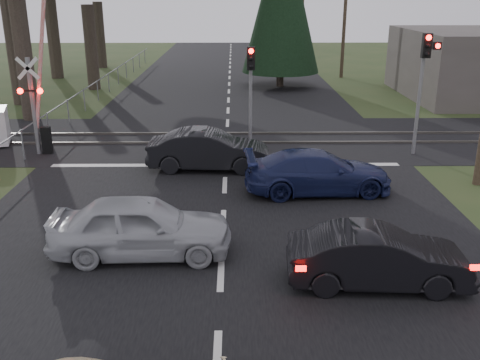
{
  "coord_description": "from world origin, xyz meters",
  "views": [
    {
      "loc": [
        0.31,
        -10.88,
        6.12
      ],
      "look_at": [
        0.47,
        2.82,
        1.3
      ],
      "focal_mm": 40.0,
      "sensor_mm": 36.0,
      "label": 1
    }
  ],
  "objects_px": {
    "dark_hatchback": "(378,258)",
    "blue_sedan": "(318,172)",
    "traffic_signal_right": "(425,71)",
    "silver_car": "(141,227)",
    "utility_pole_far": "(303,5)",
    "dark_car_far": "(209,150)",
    "traffic_signal_center": "(251,80)",
    "crossing_signal": "(39,103)",
    "utility_pole_mid": "(345,13)"
  },
  "relations": [
    {
      "from": "dark_hatchback",
      "to": "silver_car",
      "type": "height_order",
      "value": "silver_car"
    },
    {
      "from": "utility_pole_far",
      "to": "blue_sedan",
      "type": "relative_size",
      "value": 1.92
    },
    {
      "from": "utility_pole_mid",
      "to": "dark_hatchback",
      "type": "xyz_separation_m",
      "value": [
        -5.05,
        -30.49,
        -4.07
      ]
    },
    {
      "from": "utility_pole_far",
      "to": "blue_sedan",
      "type": "bearing_deg",
      "value": -96.31
    },
    {
      "from": "blue_sedan",
      "to": "crossing_signal",
      "type": "bearing_deg",
      "value": 62.62
    },
    {
      "from": "traffic_signal_right",
      "to": "silver_car",
      "type": "xyz_separation_m",
      "value": [
        -9.5,
        -8.47,
        -2.57
      ]
    },
    {
      "from": "utility_pole_mid",
      "to": "dark_car_far",
      "type": "xyz_separation_m",
      "value": [
        -9.1,
        -22.25,
        -4.0
      ]
    },
    {
      "from": "crossing_signal",
      "to": "utility_pole_mid",
      "type": "distance_m",
      "value": 25.78
    },
    {
      "from": "silver_car",
      "to": "blue_sedan",
      "type": "xyz_separation_m",
      "value": [
        4.96,
        4.32,
        -0.07
      ]
    },
    {
      "from": "crossing_signal",
      "to": "blue_sedan",
      "type": "relative_size",
      "value": 1.48
    },
    {
      "from": "utility_pole_far",
      "to": "blue_sedan",
      "type": "xyz_separation_m",
      "value": [
        -5.49,
        -49.67,
        -4.04
      ]
    },
    {
      "from": "silver_car",
      "to": "utility_pole_far",
      "type": "bearing_deg",
      "value": -12.32
    },
    {
      "from": "traffic_signal_right",
      "to": "dark_hatchback",
      "type": "height_order",
      "value": "traffic_signal_right"
    },
    {
      "from": "crossing_signal",
      "to": "utility_pole_mid",
      "type": "relative_size",
      "value": 0.77
    },
    {
      "from": "traffic_signal_right",
      "to": "utility_pole_far",
      "type": "relative_size",
      "value": 0.52
    },
    {
      "from": "silver_car",
      "to": "blue_sedan",
      "type": "relative_size",
      "value": 0.93
    },
    {
      "from": "dark_car_far",
      "to": "silver_car",
      "type": "bearing_deg",
      "value": 171.33
    },
    {
      "from": "traffic_signal_center",
      "to": "blue_sedan",
      "type": "height_order",
      "value": "traffic_signal_center"
    },
    {
      "from": "traffic_signal_center",
      "to": "dark_car_far",
      "type": "distance_m",
      "value": 3.94
    },
    {
      "from": "dark_hatchback",
      "to": "traffic_signal_center",
      "type": "bearing_deg",
      "value": 15.28
    },
    {
      "from": "traffic_signal_center",
      "to": "utility_pole_mid",
      "type": "distance_m",
      "value": 20.82
    },
    {
      "from": "crossing_signal",
      "to": "dark_hatchback",
      "type": "xyz_separation_m",
      "value": [
        10.73,
        -10.27,
        -1.41
      ]
    },
    {
      "from": "crossing_signal",
      "to": "dark_car_far",
      "type": "height_order",
      "value": "crossing_signal"
    },
    {
      "from": "traffic_signal_center",
      "to": "dark_hatchback",
      "type": "height_order",
      "value": "traffic_signal_center"
    },
    {
      "from": "silver_car",
      "to": "utility_pole_mid",
      "type": "bearing_deg",
      "value": -21.19
    },
    {
      "from": "utility_pole_far",
      "to": "silver_car",
      "type": "height_order",
      "value": "utility_pole_far"
    },
    {
      "from": "utility_pole_far",
      "to": "dark_hatchback",
      "type": "bearing_deg",
      "value": -95.2
    },
    {
      "from": "utility_pole_mid",
      "to": "dark_car_far",
      "type": "distance_m",
      "value": 24.37
    },
    {
      "from": "traffic_signal_right",
      "to": "utility_pole_mid",
      "type": "xyz_separation_m",
      "value": [
        0.95,
        20.53,
        1.41
      ]
    },
    {
      "from": "utility_pole_far",
      "to": "dark_car_far",
      "type": "distance_m",
      "value": 48.29
    },
    {
      "from": "dark_hatchback",
      "to": "silver_car",
      "type": "distance_m",
      "value": 5.61
    },
    {
      "from": "dark_hatchback",
      "to": "dark_car_far",
      "type": "xyz_separation_m",
      "value": [
        -4.05,
        8.24,
        0.07
      ]
    },
    {
      "from": "crossing_signal",
      "to": "traffic_signal_right",
      "type": "height_order",
      "value": "crossing_signal"
    },
    {
      "from": "silver_car",
      "to": "crossing_signal",
      "type": "bearing_deg",
      "value": 29.86
    },
    {
      "from": "crossing_signal",
      "to": "utility_pole_far",
      "type": "distance_m",
      "value": 47.96
    },
    {
      "from": "traffic_signal_right",
      "to": "silver_car",
      "type": "bearing_deg",
      "value": -138.29
    },
    {
      "from": "dark_hatchback",
      "to": "blue_sedan",
      "type": "bearing_deg",
      "value": 7.3
    },
    {
      "from": "dark_hatchback",
      "to": "blue_sedan",
      "type": "xyz_separation_m",
      "value": [
        -0.45,
        5.81,
        0.03
      ]
    },
    {
      "from": "traffic_signal_center",
      "to": "blue_sedan",
      "type": "distance_m",
      "value": 6.1
    },
    {
      "from": "traffic_signal_center",
      "to": "dark_hatchback",
      "type": "relative_size",
      "value": 1.04
    },
    {
      "from": "traffic_signal_center",
      "to": "blue_sedan",
      "type": "xyz_separation_m",
      "value": [
        2.01,
        -5.35,
        -2.12
      ]
    },
    {
      "from": "utility_pole_far",
      "to": "silver_car",
      "type": "relative_size",
      "value": 2.05
    },
    {
      "from": "crossing_signal",
      "to": "blue_sedan",
      "type": "height_order",
      "value": "crossing_signal"
    },
    {
      "from": "traffic_signal_right",
      "to": "utility_pole_mid",
      "type": "height_order",
      "value": "utility_pole_mid"
    },
    {
      "from": "utility_pole_far",
      "to": "blue_sedan",
      "type": "distance_m",
      "value": 50.14
    },
    {
      "from": "silver_car",
      "to": "traffic_signal_right",
      "type": "bearing_deg",
      "value": -49.66
    },
    {
      "from": "crossing_signal",
      "to": "utility_pole_mid",
      "type": "xyz_separation_m",
      "value": [
        15.77,
        20.21,
        2.67
      ]
    },
    {
      "from": "traffic_signal_right",
      "to": "dark_car_far",
      "type": "distance_m",
      "value": 8.72
    },
    {
      "from": "utility_pole_far",
      "to": "dark_car_far",
      "type": "height_order",
      "value": "utility_pole_far"
    },
    {
      "from": "traffic_signal_right",
      "to": "blue_sedan",
      "type": "distance_m",
      "value": 6.69
    }
  ]
}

